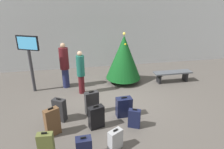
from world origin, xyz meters
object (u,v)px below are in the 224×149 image
object	(u,v)px
traveller_0	(81,72)
suitcase_8	(115,140)
waiting_bench	(173,74)
suitcase_5	(46,148)
traveller_1	(65,65)
suitcase_7	(96,117)
flight_info_kiosk	(29,53)
suitcase_1	(124,107)
suitcase_4	(84,148)
holiday_tree	(124,57)
suitcase_3	(52,122)
suitcase_0	(60,110)
suitcase_6	(92,103)
suitcase_2	(134,118)

from	to	relation	value
traveller_0	suitcase_8	world-z (taller)	traveller_0
waiting_bench	suitcase_5	xyz separation A→B (m)	(-4.97, -3.69, 0.02)
traveller_1	suitcase_8	xyz separation A→B (m)	(1.28, -3.93, -0.73)
traveller_0	suitcase_5	bearing A→B (deg)	-105.63
suitcase_7	flight_info_kiosk	bearing A→B (deg)	127.35
suitcase_1	suitcase_4	size ratio (longest dim) A/B	1.13
holiday_tree	suitcase_1	distance (m)	2.86
waiting_bench	suitcase_3	xyz separation A→B (m)	(-4.92, -2.72, 0.03)
suitcase_4	suitcase_0	bearing A→B (deg)	110.67
waiting_bench	suitcase_6	distance (m)	4.21
traveller_0	traveller_1	world-z (taller)	traveller_1
holiday_tree	suitcase_7	bearing A→B (deg)	-117.11
traveller_1	suitcase_3	size ratio (longest dim) A/B	2.27
suitcase_2	suitcase_6	xyz separation A→B (m)	(-1.12, 0.97, 0.09)
suitcase_3	suitcase_7	xyz separation A→B (m)	(1.20, 0.09, -0.06)
holiday_tree	suitcase_3	size ratio (longest dim) A/B	2.65
waiting_bench	suitcase_6	size ratio (longest dim) A/B	2.16
flight_info_kiosk	waiting_bench	world-z (taller)	flight_info_kiosk
holiday_tree	suitcase_4	bearing A→B (deg)	-115.52
suitcase_3	traveller_0	bearing A→B (deg)	69.45
flight_info_kiosk	holiday_tree	bearing A→B (deg)	3.43
suitcase_1	suitcase_6	bearing A→B (deg)	160.14
traveller_0	suitcase_3	bearing A→B (deg)	-110.55
waiting_bench	suitcase_7	size ratio (longest dim) A/B	2.40
suitcase_2	suitcase_1	bearing A→B (deg)	103.56
suitcase_1	suitcase_4	xyz separation A→B (m)	(-1.34, -1.52, -0.04)
suitcase_1	suitcase_3	xyz separation A→B (m)	(-2.12, -0.51, 0.08)
suitcase_4	suitcase_7	bearing A→B (deg)	69.16
suitcase_0	suitcase_7	xyz separation A→B (m)	(1.05, -0.57, -0.02)
flight_info_kiosk	waiting_bench	distance (m)	6.02
suitcase_7	suitcase_0	bearing A→B (deg)	151.71
suitcase_0	suitcase_4	distance (m)	1.79
flight_info_kiosk	suitcase_2	bearing A→B (deg)	-43.22
holiday_tree	suitcase_4	xyz separation A→B (m)	(-1.99, -4.18, -0.87)
suitcase_0	suitcase_5	xyz separation A→B (m)	(-0.19, -1.62, 0.03)
suitcase_2	suitcase_0	bearing A→B (deg)	160.15
flight_info_kiosk	suitcase_1	size ratio (longest dim) A/B	3.36
suitcase_6	flight_info_kiosk	bearing A→B (deg)	135.62
holiday_tree	suitcase_0	bearing A→B (deg)	-136.28
suitcase_5	traveller_1	bearing A→B (deg)	85.49
suitcase_5	suitcase_7	xyz separation A→B (m)	(1.24, 1.06, -0.05)
traveller_0	suitcase_3	size ratio (longest dim) A/B	2.05
flight_info_kiosk	traveller_1	distance (m)	1.38
traveller_0	suitcase_8	size ratio (longest dim) A/B	3.03
suitcase_2	suitcase_5	distance (m)	2.47
flight_info_kiosk	suitcase_3	size ratio (longest dim) A/B	2.69
holiday_tree	suitcase_4	world-z (taller)	holiday_tree
flight_info_kiosk	traveller_1	xyz separation A→B (m)	(1.25, 0.14, -0.57)
suitcase_0	suitcase_8	size ratio (longest dim) A/B	1.33
flight_info_kiosk	waiting_bench	size ratio (longest dim) A/B	1.32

